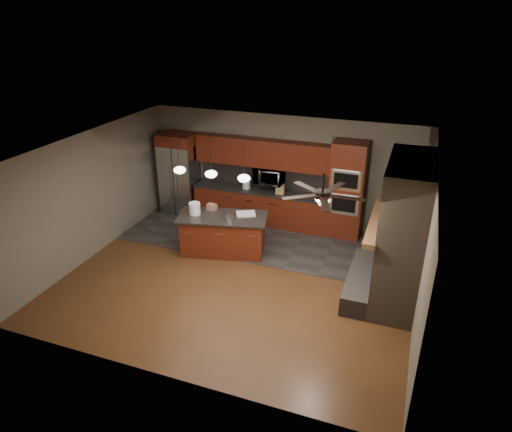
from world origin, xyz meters
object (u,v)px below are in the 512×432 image
at_px(paint_can, 229,218).
at_px(white_bucket, 195,209).
at_px(paint_tray, 246,214).
at_px(oven_tower, 347,190).
at_px(cardboard_box, 212,207).
at_px(counter_box, 280,189).
at_px(refrigerator, 180,174).
at_px(kitchen_island, 223,234).
at_px(counter_bucket, 246,184).
at_px(microwave, 269,176).

bearing_deg(paint_can, white_bucket, 177.17).
bearing_deg(paint_tray, oven_tower, 11.38).
distance_m(white_bucket, cardboard_box, 0.44).
distance_m(cardboard_box, counter_box, 1.93).
bearing_deg(refrigerator, kitchen_island, -40.83).
distance_m(kitchen_island, paint_tray, 0.71).
bearing_deg(refrigerator, paint_tray, -30.87).
distance_m(kitchen_island, white_bucket, 0.87).
relative_size(refrigerator, white_bucket, 8.05).
xyz_separation_m(kitchen_island, cardboard_box, (-0.38, 0.25, 0.52)).
bearing_deg(white_bucket, kitchen_island, 9.57).
xyz_separation_m(paint_tray, counter_box, (0.34, 1.51, 0.07)).
bearing_deg(counter_bucket, cardboard_box, -98.87).
relative_size(paint_can, paint_tray, 0.40).
bearing_deg(oven_tower, refrigerator, -179.05).
height_order(oven_tower, kitchen_island, oven_tower).
bearing_deg(microwave, kitchen_island, -104.18).
bearing_deg(paint_can, microwave, 83.04).
bearing_deg(kitchen_island, white_bucket, 176.35).
relative_size(oven_tower, white_bucket, 8.74).
xyz_separation_m(paint_can, counter_box, (0.58, 1.92, 0.04)).
bearing_deg(counter_bucket, refrigerator, -177.54).
distance_m(paint_can, counter_bucket, 2.01).
relative_size(paint_tray, cardboard_box, 1.98).
bearing_deg(kitchen_island, paint_can, -46.49).
distance_m(white_bucket, paint_tray, 1.16).
height_order(white_bucket, counter_box, white_bucket).
height_order(kitchen_island, cardboard_box, cardboard_box).
relative_size(kitchen_island, counter_bucket, 9.12).
bearing_deg(kitchen_island, refrigerator, 125.94).
bearing_deg(counter_box, paint_tray, -107.88).
bearing_deg(kitchen_island, counter_box, 52.44).
bearing_deg(paint_tray, cardboard_box, 154.35).
xyz_separation_m(microwave, kitchen_island, (-0.47, -1.87, -0.83)).
height_order(microwave, cardboard_box, microwave).
bearing_deg(microwave, paint_tray, -90.44).
relative_size(cardboard_box, counter_box, 0.92).
bearing_deg(paint_can, kitchen_island, 146.73).
xyz_separation_m(refrigerator, counter_box, (2.82, 0.03, -0.08)).
distance_m(refrigerator, kitchen_island, 2.74).
bearing_deg(paint_can, counter_bucket, 100.23).
bearing_deg(counter_bucket, paint_tray, -69.30).
xyz_separation_m(microwave, refrigerator, (-2.49, -0.13, -0.20)).
height_order(paint_can, cardboard_box, cardboard_box).
bearing_deg(white_bucket, oven_tower, 31.98).
height_order(oven_tower, cardboard_box, oven_tower).
height_order(refrigerator, counter_box, refrigerator).
bearing_deg(counter_bucket, paint_can, -79.77).
bearing_deg(microwave, paint_can, -96.96).
distance_m(white_bucket, counter_bucket, 2.00).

